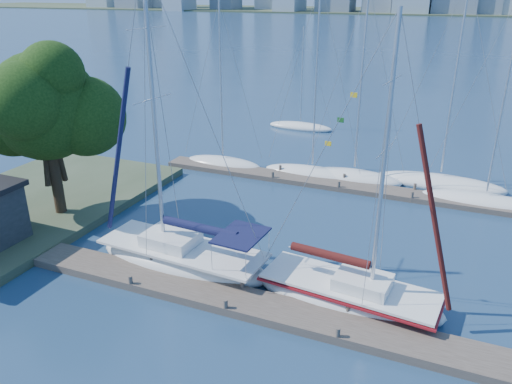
% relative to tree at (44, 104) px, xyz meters
% --- Properties ---
extents(ground, '(700.00, 700.00, 0.00)m').
position_rel_tree_xyz_m(ground, '(13.75, -4.05, -7.22)').
color(ground, navy).
rests_on(ground, ground).
extents(near_dock, '(26.00, 2.00, 0.40)m').
position_rel_tree_xyz_m(near_dock, '(13.75, -4.05, -7.02)').
color(near_dock, '#483E35').
rests_on(near_dock, ground).
extents(far_dock, '(30.00, 1.80, 0.36)m').
position_rel_tree_xyz_m(far_dock, '(15.75, 11.95, -7.04)').
color(far_dock, '#483E35').
rests_on(far_dock, ground).
extents(shore, '(12.00, 22.00, 0.50)m').
position_rel_tree_xyz_m(shore, '(-3.25, -1.05, -6.97)').
color(shore, '#38472D').
rests_on(shore, ground).
extents(far_shore, '(800.00, 100.00, 1.50)m').
position_rel_tree_xyz_m(far_shore, '(13.75, 315.95, -7.22)').
color(far_shore, '#38472D').
rests_on(far_shore, ground).
extents(tree, '(8.34, 7.60, 10.82)m').
position_rel_tree_xyz_m(tree, '(0.00, 0.00, 0.00)').
color(tree, black).
rests_on(tree, ground).
extents(sailboat_navy, '(9.69, 3.67, 15.41)m').
position_rel_tree_xyz_m(sailboat_navy, '(9.85, -2.01, -6.09)').
color(sailboat_navy, white).
rests_on(sailboat_navy, ground).
extents(sailboat_maroon, '(8.78, 3.66, 13.38)m').
position_rel_tree_xyz_m(sailboat_maroon, '(18.51, -1.91, -6.20)').
color(sailboat_maroon, white).
rests_on(sailboat_maroon, ground).
extents(bg_boat_0, '(6.72, 3.04, 12.94)m').
position_rel_tree_xyz_m(bg_boat_0, '(4.78, 12.89, -6.95)').
color(bg_boat_0, white).
rests_on(bg_boat_0, ground).
extents(bg_boat_1, '(7.79, 3.15, 14.32)m').
position_rel_tree_xyz_m(bg_boat_1, '(12.11, 13.43, -6.95)').
color(bg_boat_1, white).
rests_on(bg_boat_1, ground).
extents(bg_boat_2, '(7.35, 3.69, 14.02)m').
position_rel_tree_xyz_m(bg_boat_2, '(15.27, 13.72, -6.93)').
color(bg_boat_2, white).
rests_on(bg_boat_2, ground).
extents(bg_boat_3, '(9.41, 5.89, 14.51)m').
position_rel_tree_xyz_m(bg_boat_3, '(21.26, 15.01, -6.94)').
color(bg_boat_3, white).
rests_on(bg_boat_3, ground).
extents(bg_boat_4, '(8.65, 4.37, 14.07)m').
position_rel_tree_xyz_m(bg_boat_4, '(24.28, 12.52, -6.95)').
color(bg_boat_4, white).
rests_on(bg_boat_4, ground).
extents(bg_boat_6, '(6.87, 2.86, 10.37)m').
position_rel_tree_xyz_m(bg_boat_6, '(6.92, 26.42, -7.00)').
color(bg_boat_6, white).
rests_on(bg_boat_6, ground).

